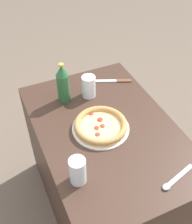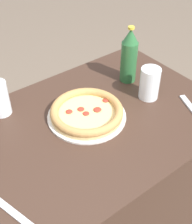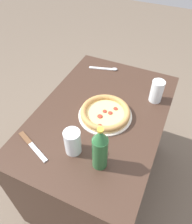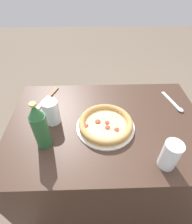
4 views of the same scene
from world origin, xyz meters
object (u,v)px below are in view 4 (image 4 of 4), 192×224
(glass_mango_juice, at_px, (52,113))
(spoon, at_px, (175,104))
(glass_red_wine, at_px, (170,156))
(knife, at_px, (48,97))
(beer_bottle, at_px, (40,127))
(pizza_pepperoni, at_px, (106,124))

(glass_mango_juice, xyz_separation_m, spoon, (0.69, 0.11, -0.05))
(glass_red_wine, height_order, knife, glass_red_wine)
(glass_red_wine, xyz_separation_m, spoon, (0.18, 0.38, -0.06))
(glass_mango_juice, bearing_deg, beer_bottle, -96.88)
(pizza_pepperoni, distance_m, spoon, 0.45)
(pizza_pepperoni, xyz_separation_m, spoon, (0.42, 0.16, -0.02))
(glass_red_wine, relative_size, glass_mango_juice, 1.03)
(glass_red_wine, distance_m, glass_mango_juice, 0.58)
(knife, relative_size, spoon, 1.12)
(glass_mango_juice, height_order, knife, glass_mango_juice)
(glass_red_wine, relative_size, beer_bottle, 0.55)
(glass_mango_juice, bearing_deg, glass_red_wine, -27.60)
(pizza_pepperoni, height_order, knife, pizza_pepperoni)
(pizza_pepperoni, height_order, glass_red_wine, glass_red_wine)
(glass_mango_juice, distance_m, beer_bottle, 0.16)
(beer_bottle, bearing_deg, knife, 97.19)
(glass_red_wine, relative_size, knife, 0.61)
(beer_bottle, bearing_deg, pizza_pepperoni, 18.00)
(spoon, bearing_deg, glass_mango_juice, -171.10)
(pizza_pepperoni, relative_size, spoon, 1.50)
(glass_mango_juice, bearing_deg, pizza_pepperoni, -10.41)
(glass_mango_juice, relative_size, knife, 0.59)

